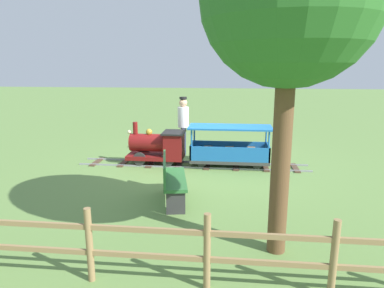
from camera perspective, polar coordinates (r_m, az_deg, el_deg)
The scene contains 7 objects.
ground_plane at distance 8.60m, azimuth 2.79°, elevation -3.64°, with size 60.00×60.00×0.00m, color #608442.
track at distance 8.62m, azimuth 0.17°, elevation -3.46°, with size 0.74×5.70×0.04m.
locomotive at distance 8.63m, azimuth -5.50°, elevation -0.30°, with size 0.70×1.44×1.03m.
passenger_car at distance 8.47m, azimuth 6.23°, elevation -0.98°, with size 0.80×2.00×0.97m.
conductor_person at distance 9.38m, azimuth -1.45°, elevation 3.76°, with size 0.30×0.30×1.62m.
park_bench at distance 6.31m, azimuth -3.35°, elevation -5.88°, with size 1.35×0.63×0.82m.
fence_section at distance 4.03m, azimuth -7.44°, elevation -16.38°, with size 0.08×6.78×0.90m.
Camera 1 is at (-8.23, -0.48, 2.45)m, focal length 32.21 mm.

